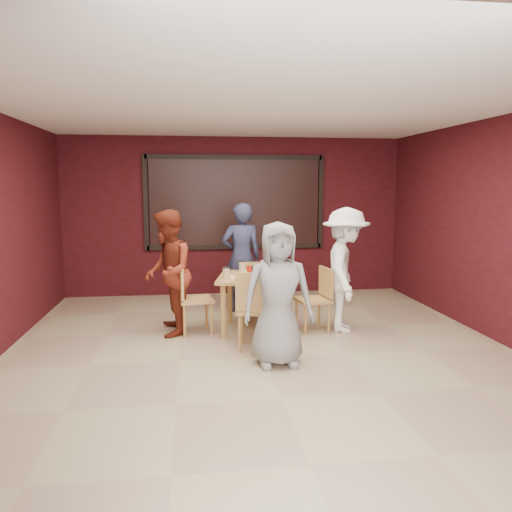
{
  "coord_description": "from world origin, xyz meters",
  "views": [
    {
      "loc": [
        -0.8,
        -5.41,
        1.95
      ],
      "look_at": [
        0.06,
        1.06,
        1.02
      ],
      "focal_mm": 35.0,
      "sensor_mm": 36.0,
      "label": 1
    }
  ],
  "objects": [
    {
      "name": "chair_right",
      "position": [
        0.89,
        0.98,
        0.48
      ],
      "size": [
        0.47,
        0.47,
        0.86
      ],
      "color": "tan",
      "rests_on": "floor"
    },
    {
      "name": "diner_front",
      "position": [
        0.12,
        -0.23,
        0.78
      ],
      "size": [
        0.79,
        0.53,
        1.57
      ],
      "primitive_type": "imported",
      "rotation": [
        0.0,
        0.0,
        0.04
      ],
      "color": "gray",
      "rests_on": "floor"
    },
    {
      "name": "diner_back",
      "position": [
        -0.02,
        2.19,
        0.84
      ],
      "size": [
        0.63,
        0.42,
        1.69
      ],
      "primitive_type": "imported",
      "rotation": [
        0.0,
        0.0,
        3.18
      ],
      "color": "#2D3050",
      "rests_on": "floor"
    },
    {
      "name": "chair_back",
      "position": [
        0.12,
        1.77,
        0.46
      ],
      "size": [
        0.42,
        0.42,
        0.82
      ],
      "color": "tan",
      "rests_on": "floor"
    },
    {
      "name": "dining_table",
      "position": [
        0.04,
        1.06,
        0.66
      ],
      "size": [
        1.12,
        1.12,
        0.9
      ],
      "color": "#B19248",
      "rests_on": "floor"
    },
    {
      "name": "chair_left",
      "position": [
        -0.83,
        1.09,
        0.51
      ],
      "size": [
        0.49,
        0.49,
        0.9
      ],
      "color": "tan",
      "rests_on": "floor"
    },
    {
      "name": "diner_right",
      "position": [
        1.24,
        0.93,
        0.83
      ],
      "size": [
        0.89,
        1.2,
        1.66
      ],
      "primitive_type": "imported",
      "rotation": [
        0.0,
        0.0,
        1.29
      ],
      "color": "white",
      "rests_on": "floor"
    },
    {
      "name": "floor",
      "position": [
        0.0,
        0.0,
        0.0
      ],
      "size": [
        7.0,
        7.0,
        0.0
      ],
      "primitive_type": "plane",
      "color": "tan",
      "rests_on": "ground"
    },
    {
      "name": "diner_left",
      "position": [
        -1.1,
        1.08,
        0.82
      ],
      "size": [
        0.64,
        0.81,
        1.64
      ],
      "primitive_type": "imported",
      "rotation": [
        0.0,
        0.0,
        -1.55
      ],
      "color": "maroon",
      "rests_on": "floor"
    },
    {
      "name": "window_blinds",
      "position": [
        0.0,
        3.45,
        1.65
      ],
      "size": [
        3.0,
        0.02,
        1.5
      ],
      "primitive_type": "cube",
      "color": "black"
    },
    {
      "name": "chair_front",
      "position": [
        -0.05,
        0.28,
        0.54
      ],
      "size": [
        0.54,
        0.54,
        0.96
      ],
      "color": "tan",
      "rests_on": "floor"
    }
  ]
}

